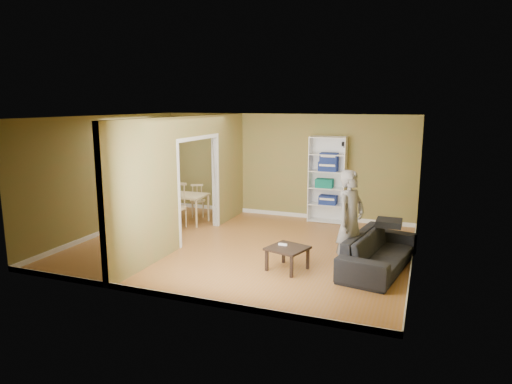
# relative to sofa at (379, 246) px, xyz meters

# --- Properties ---
(room_shell) EXTENTS (6.50, 6.50, 6.50)m
(room_shell) POSITION_rel_sofa_xyz_m (-2.70, 0.35, 0.88)
(room_shell) COLOR #9A6238
(room_shell) RESTS_ON ground
(partition) EXTENTS (0.22, 5.50, 2.60)m
(partition) POSITION_rel_sofa_xyz_m (-3.90, 0.35, 0.88)
(partition) COLOR olive
(partition) RESTS_ON ground
(wall_speaker) EXTENTS (0.10, 0.10, 0.10)m
(wall_speaker) POSITION_rel_sofa_xyz_m (-1.20, 3.04, 1.48)
(wall_speaker) COLOR black
(wall_speaker) RESTS_ON room_shell
(sofa) EXTENTS (2.31, 1.30, 0.83)m
(sofa) POSITION_rel_sofa_xyz_m (0.00, 0.00, 0.00)
(sofa) COLOR black
(sofa) RESTS_ON ground
(person) EXTENTS (0.92, 0.84, 2.06)m
(person) POSITION_rel_sofa_xyz_m (-0.48, -0.23, 0.61)
(person) COLOR slate
(person) RESTS_ON ground
(bookshelf) EXTENTS (0.88, 0.38, 2.08)m
(bookshelf) POSITION_rel_sofa_xyz_m (-1.55, 2.95, 0.62)
(bookshelf) COLOR white
(bookshelf) RESTS_ON ground
(paper_box_navy_a) EXTENTS (0.42, 0.27, 0.21)m
(paper_box_navy_a) POSITION_rel_sofa_xyz_m (-1.52, 2.90, 0.13)
(paper_box_navy_a) COLOR navy
(paper_box_navy_a) RESTS_ON bookshelf
(paper_box_teal) EXTENTS (0.41, 0.27, 0.21)m
(paper_box_teal) POSITION_rel_sofa_xyz_m (-1.62, 2.90, 0.54)
(paper_box_teal) COLOR #217D72
(paper_box_teal) RESTS_ON bookshelf
(paper_box_navy_b) EXTENTS (0.44, 0.29, 0.23)m
(paper_box_navy_b) POSITION_rel_sofa_xyz_m (-1.54, 2.90, 0.95)
(paper_box_navy_b) COLOR navy
(paper_box_navy_b) RESTS_ON bookshelf
(paper_box_navy_c) EXTENTS (0.41, 0.27, 0.21)m
(paper_box_navy_c) POSITION_rel_sofa_xyz_m (-1.52, 2.90, 1.16)
(paper_box_navy_c) COLOR navy
(paper_box_navy_c) RESTS_ON bookshelf
(coffee_table) EXTENTS (0.62, 0.62, 0.41)m
(coffee_table) POSITION_rel_sofa_xyz_m (-1.48, -0.61, -0.07)
(coffee_table) COLOR black
(coffee_table) RESTS_ON ground
(game_controller) EXTENTS (0.16, 0.04, 0.03)m
(game_controller) POSITION_rel_sofa_xyz_m (-1.59, -0.54, 0.01)
(game_controller) COLOR white
(game_controller) RESTS_ON coffee_table
(dining_table) EXTENTS (1.11, 0.74, 0.70)m
(dining_table) POSITION_rel_sofa_xyz_m (-4.78, 1.59, 0.20)
(dining_table) COLOR tan
(dining_table) RESTS_ON ground
(chair_left) EXTENTS (0.46, 0.46, 0.99)m
(chair_left) POSITION_rel_sofa_xyz_m (-5.49, 1.59, 0.08)
(chair_left) COLOR tan
(chair_left) RESTS_ON ground
(chair_near) EXTENTS (0.53, 0.53, 1.05)m
(chair_near) POSITION_rel_sofa_xyz_m (-4.65, 1.03, 0.11)
(chair_near) COLOR tan
(chair_near) RESTS_ON ground
(chair_far) EXTENTS (0.53, 0.53, 0.87)m
(chair_far) POSITION_rel_sofa_xyz_m (-4.75, 2.26, 0.02)
(chair_far) COLOR #D8B48E
(chair_far) RESTS_ON ground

